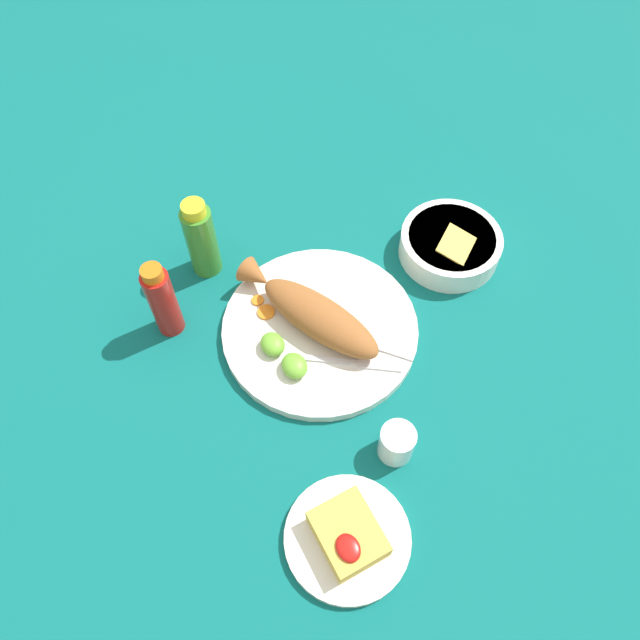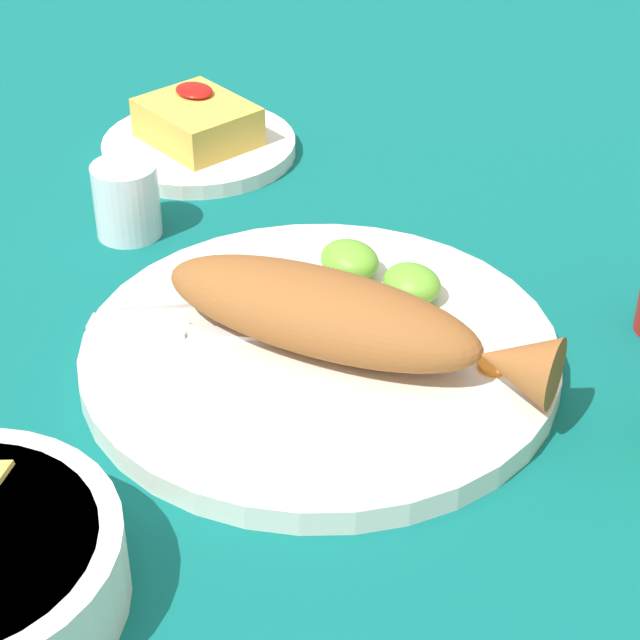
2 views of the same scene
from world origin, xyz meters
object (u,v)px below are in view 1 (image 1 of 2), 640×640
Objects in this scene: hot_sauce_bottle_red at (163,301)px; guacamole_bowl at (450,244)px; side_plate_fries at (347,538)px; fried_fish at (312,313)px; fork_far at (352,362)px; fork_near at (368,342)px; hot_sauce_bottle_green at (201,239)px; main_plate at (320,329)px; salt_cup at (399,443)px.

hot_sauce_bottle_red is 0.88× the size of guacamole_bowl.
side_plate_fries is 0.98× the size of guacamole_bowl.
fried_fish is 0.10m from fork_far.
fried_fish is at bearing 159.92° from side_plate_fries.
fork_near is at bearing 62.52° from fork_far.
hot_sauce_bottle_green reaches higher than fork_far.
hot_sauce_bottle_green is at bearing 147.39° from fork_far.
fork_far is 0.27m from side_plate_fries.
fried_fish is 1.54× the size of guacamole_bowl.
main_plate is at bearing 58.81° from hot_sauce_bottle_red.
hot_sauce_bottle_red is at bearing -142.80° from fried_fish.
fried_fish is 0.29m from guacamole_bowl.
side_plate_fries is at bearing -49.48° from guacamole_bowl.
main_plate is 5.36× the size of salt_cup.
main_plate is at bearing 133.74° from fork_far.
salt_cup is 0.35× the size of side_plate_fries.
side_plate_fries is at bearing -86.46° from fork_far.
fork_near is 0.31m from side_plate_fries.
hot_sauce_bottle_red reaches higher than fork_near.
main_plate is 2.06× the size of hot_sauce_bottle_red.
side_plate_fries is (0.23, -0.14, -0.01)m from fork_far.
fork_far is (0.09, 0.01, 0.01)m from main_plate.
salt_cup reaches higher than side_plate_fries.
salt_cup is (0.37, 0.22, -0.05)m from hot_sauce_bottle_red.
fried_fish is 1.72× the size of hot_sauce_bottle_green.
guacamole_bowl is at bearing 97.26° from main_plate.
guacamole_bowl is at bearing 130.52° from side_plate_fries.
guacamole_bowl is at bearing 134.23° from salt_cup.
fork_far is at bearing 148.70° from side_plate_fries.
fork_far is 0.30m from guacamole_bowl.
fork_far is at bearing 22.55° from hot_sauce_bottle_green.
fork_far is 0.90× the size of side_plate_fries.
salt_cup is at bearing 14.39° from hot_sauce_bottle_green.
side_plate_fries is (0.25, -0.18, -0.01)m from fork_near.
fried_fish is 0.36m from side_plate_fries.
salt_cup is at bearing -58.58° from fork_far.
side_plate_fries is (0.45, 0.09, -0.07)m from hot_sauce_bottle_red.
hot_sauce_bottle_red is (-0.12, -0.21, 0.03)m from fried_fish.
hot_sauce_bottle_green reaches higher than guacamole_bowl.
main_plate is at bearing 179.43° from fork_near.
side_plate_fries is 0.55m from guacamole_bowl.
hot_sauce_bottle_red is 0.46m from side_plate_fries.
fried_fish reaches higher than salt_cup.
guacamole_bowl is at bearing 70.54° from fried_fish.
fork_far is 1.00× the size of hot_sauce_bottle_red.
fork_near is at bearing 144.33° from side_plate_fries.
side_plate_fries is at bearing -21.91° from main_plate.
hot_sauce_bottle_red is (-0.22, -0.23, 0.06)m from fork_far.
fried_fish is at bearing -156.23° from main_plate.
side_plate_fries is (0.54, -0.01, -0.07)m from hot_sauce_bottle_green.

